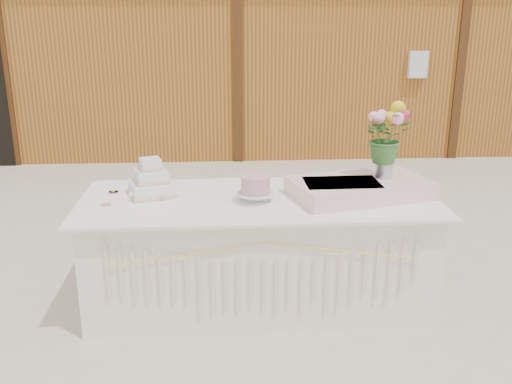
# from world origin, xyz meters

# --- Properties ---
(ground) EXTENTS (80.00, 80.00, 0.00)m
(ground) POSITION_xyz_m (0.00, 0.00, 0.00)
(ground) COLOR beige
(ground) RESTS_ON ground
(barn) EXTENTS (12.60, 4.60, 3.30)m
(barn) POSITION_xyz_m (-0.01, 5.99, 1.68)
(barn) COLOR #AB6323
(barn) RESTS_ON ground
(cake_table) EXTENTS (2.40, 1.00, 0.77)m
(cake_table) POSITION_xyz_m (0.00, -0.00, 0.39)
(cake_table) COLOR white
(cake_table) RESTS_ON ground
(wedding_cake) EXTENTS (0.36, 0.36, 0.26)m
(wedding_cake) POSITION_xyz_m (-0.73, 0.12, 0.86)
(wedding_cake) COLOR white
(wedding_cake) RESTS_ON cake_table
(pink_cake_stand) EXTENTS (0.25, 0.25, 0.18)m
(pink_cake_stand) POSITION_xyz_m (-0.03, -0.08, 0.87)
(pink_cake_stand) COLOR silver
(pink_cake_stand) RESTS_ON cake_table
(satin_runner) EXTENTS (1.01, 0.74, 0.11)m
(satin_runner) POSITION_xyz_m (0.69, 0.01, 0.83)
(satin_runner) COLOR beige
(satin_runner) RESTS_ON cake_table
(flower_vase) EXTENTS (0.11, 0.11, 0.16)m
(flower_vase) POSITION_xyz_m (0.86, 0.05, 0.96)
(flower_vase) COLOR #B9B9BE
(flower_vase) RESTS_ON satin_runner
(bouquet) EXTENTS (0.37, 0.34, 0.35)m
(bouquet) POSITION_xyz_m (0.86, 0.05, 1.22)
(bouquet) COLOR #37702C
(bouquet) RESTS_ON flower_vase
(loose_flowers) EXTENTS (0.22, 0.37, 0.02)m
(loose_flowers) POSITION_xyz_m (-1.05, 0.09, 0.78)
(loose_flowers) COLOR #CA7B90
(loose_flowers) RESTS_ON cake_table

